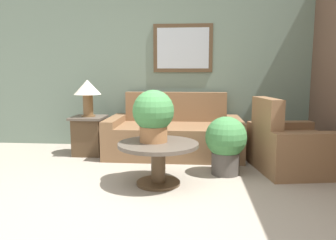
# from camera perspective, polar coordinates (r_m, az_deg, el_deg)

# --- Properties ---
(ground_plane) EXTENTS (20.00, 20.00, 0.00)m
(ground_plane) POSITION_cam_1_polar(r_m,az_deg,el_deg) (2.88, -4.54, -16.44)
(ground_plane) COLOR gray
(wall_back) EXTENTS (6.43, 0.09, 2.60)m
(wall_back) POSITION_cam_1_polar(r_m,az_deg,el_deg) (5.33, 0.20, 9.37)
(wall_back) COLOR slate
(wall_back) RESTS_ON ground_plane
(couch_main) EXTENTS (1.93, 0.99, 0.90)m
(couch_main) POSITION_cam_1_polar(r_m,az_deg,el_deg) (4.83, 1.09, -2.70)
(couch_main) COLOR brown
(couch_main) RESTS_ON ground_plane
(armchair) EXTENTS (1.02, 1.13, 0.90)m
(armchair) POSITION_cam_1_polar(r_m,az_deg,el_deg) (4.32, 20.59, -4.51)
(armchair) COLOR brown
(armchair) RESTS_ON ground_plane
(coffee_table) EXTENTS (0.86, 0.86, 0.46)m
(coffee_table) POSITION_cam_1_polar(r_m,az_deg,el_deg) (3.54, -1.71, -5.99)
(coffee_table) COLOR #4C3823
(coffee_table) RESTS_ON ground_plane
(side_table) EXTENTS (0.48, 0.48, 0.57)m
(side_table) POSITION_cam_1_polar(r_m,az_deg,el_deg) (4.97, -13.58, -2.56)
(side_table) COLOR #4C3823
(side_table) RESTS_ON ground_plane
(table_lamp) EXTENTS (0.39, 0.39, 0.53)m
(table_lamp) POSITION_cam_1_polar(r_m,az_deg,el_deg) (4.89, -13.84, 5.00)
(table_lamp) COLOR brown
(table_lamp) RESTS_ON side_table
(potted_plant_on_table) EXTENTS (0.45, 0.45, 0.56)m
(potted_plant_on_table) POSITION_cam_1_polar(r_m,az_deg,el_deg) (3.52, -2.57, 1.02)
(potted_plant_on_table) COLOR #9E6B42
(potted_plant_on_table) RESTS_ON coffee_table
(potted_plant_floor) EXTENTS (0.49, 0.49, 0.69)m
(potted_plant_floor) POSITION_cam_1_polar(r_m,az_deg,el_deg) (3.93, 10.04, -3.85)
(potted_plant_floor) COLOR #4C4742
(potted_plant_floor) RESTS_ON ground_plane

